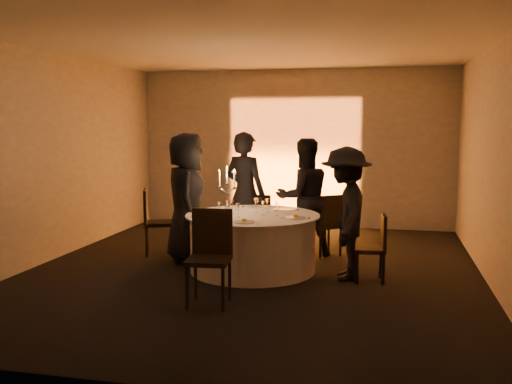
% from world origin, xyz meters
% --- Properties ---
extents(floor, '(7.00, 7.00, 0.00)m').
position_xyz_m(floor, '(0.00, 0.00, 0.00)').
color(floor, black).
rests_on(floor, ground).
extents(ceiling, '(7.00, 7.00, 0.00)m').
position_xyz_m(ceiling, '(0.00, 0.00, 3.00)').
color(ceiling, silver).
rests_on(ceiling, wall_back).
extents(wall_back, '(7.00, 0.00, 7.00)m').
position_xyz_m(wall_back, '(0.00, 3.50, 1.50)').
color(wall_back, '#9F9994').
rests_on(wall_back, floor).
extents(wall_front, '(7.00, 0.00, 7.00)m').
position_xyz_m(wall_front, '(0.00, -3.50, 1.50)').
color(wall_front, '#9F9994').
rests_on(wall_front, floor).
extents(wall_left, '(0.00, 7.00, 7.00)m').
position_xyz_m(wall_left, '(-3.00, 0.00, 1.50)').
color(wall_left, '#9F9994').
rests_on(wall_left, floor).
extents(wall_right, '(0.00, 7.00, 7.00)m').
position_xyz_m(wall_right, '(3.00, 0.00, 1.50)').
color(wall_right, '#9F9994').
rests_on(wall_right, floor).
extents(uplighter_fixture, '(0.25, 0.12, 0.10)m').
position_xyz_m(uplighter_fixture, '(0.00, 3.20, 0.05)').
color(uplighter_fixture, black).
rests_on(uplighter_fixture, floor).
extents(banquet_table, '(1.80, 1.80, 0.77)m').
position_xyz_m(banquet_table, '(0.00, 0.00, 0.38)').
color(banquet_table, black).
rests_on(banquet_table, floor).
extents(chair_left, '(0.56, 0.56, 0.99)m').
position_xyz_m(chair_left, '(-1.69, 0.60, 0.56)').
color(chair_left, black).
rests_on(chair_left, floor).
extents(chair_back_left, '(0.43, 0.43, 0.88)m').
position_xyz_m(chair_back_left, '(-0.17, 1.30, 0.49)').
color(chair_back_left, black).
rests_on(chair_back_left, floor).
extents(chair_back_right, '(0.57, 0.57, 0.93)m').
position_xyz_m(chair_back_right, '(0.89, 1.10, 0.52)').
color(chair_back_right, black).
rests_on(chair_back_right, floor).
extents(chair_right, '(0.41, 0.41, 0.85)m').
position_xyz_m(chair_right, '(1.62, -0.17, 0.48)').
color(chair_right, black).
rests_on(chair_right, floor).
extents(chair_front, '(0.50, 0.50, 1.04)m').
position_xyz_m(chair_front, '(-0.14, -1.45, 0.59)').
color(chair_front, black).
rests_on(chair_front, floor).
extents(guest_left, '(0.84, 1.04, 1.85)m').
position_xyz_m(guest_left, '(-1.06, 0.35, 0.92)').
color(guest_left, black).
rests_on(guest_left, floor).
extents(guest_back_left, '(0.79, 0.64, 1.86)m').
position_xyz_m(guest_back_left, '(-0.36, 1.02, 0.93)').
color(guest_back_left, black).
rests_on(guest_back_left, floor).
extents(guest_back_right, '(1.07, 0.99, 1.77)m').
position_xyz_m(guest_back_right, '(0.54, 1.03, 0.88)').
color(guest_back_right, black).
rests_on(guest_back_right, floor).
extents(guest_right, '(0.73, 1.15, 1.70)m').
position_xyz_m(guest_right, '(1.24, -0.12, 0.85)').
color(guest_right, black).
rests_on(guest_right, floor).
extents(plate_left, '(0.36, 0.26, 0.08)m').
position_xyz_m(plate_left, '(-0.56, 0.16, 0.79)').
color(plate_left, white).
rests_on(plate_left, banquet_table).
extents(plate_back_left, '(0.36, 0.26, 0.01)m').
position_xyz_m(plate_back_left, '(-0.12, 0.62, 0.78)').
color(plate_back_left, white).
rests_on(plate_back_left, banquet_table).
extents(plate_back_right, '(0.35, 0.29, 0.01)m').
position_xyz_m(plate_back_right, '(0.37, 0.50, 0.78)').
color(plate_back_right, white).
rests_on(plate_back_right, banquet_table).
extents(plate_right, '(0.36, 0.27, 0.08)m').
position_xyz_m(plate_right, '(0.61, -0.17, 0.79)').
color(plate_right, white).
rests_on(plate_right, banquet_table).
extents(plate_front, '(0.36, 0.26, 0.08)m').
position_xyz_m(plate_front, '(0.04, -0.62, 0.79)').
color(plate_front, white).
rests_on(plate_front, banquet_table).
extents(coffee_cup, '(0.11, 0.11, 0.07)m').
position_xyz_m(coffee_cup, '(-0.70, -0.32, 0.80)').
color(coffee_cup, white).
rests_on(coffee_cup, banquet_table).
extents(candelabra, '(0.27, 0.13, 0.64)m').
position_xyz_m(candelabra, '(-0.40, 0.16, 0.99)').
color(candelabra, silver).
rests_on(candelabra, banquet_table).
extents(wine_glass_a, '(0.07, 0.07, 0.19)m').
position_xyz_m(wine_glass_a, '(0.15, -0.04, 0.91)').
color(wine_glass_a, white).
rests_on(wine_glass_a, banquet_table).
extents(wine_glass_b, '(0.07, 0.07, 0.19)m').
position_xyz_m(wine_glass_b, '(-0.13, -0.29, 0.91)').
color(wine_glass_b, white).
rests_on(wine_glass_b, banquet_table).
extents(wine_glass_c, '(0.07, 0.07, 0.19)m').
position_xyz_m(wine_glass_c, '(0.16, 0.21, 0.91)').
color(wine_glass_c, white).
rests_on(wine_glass_c, banquet_table).
extents(wine_glass_d, '(0.07, 0.07, 0.19)m').
position_xyz_m(wine_glass_d, '(-0.32, -0.11, 0.91)').
color(wine_glass_d, white).
rests_on(wine_glass_d, banquet_table).
extents(wine_glass_e, '(0.07, 0.07, 0.19)m').
position_xyz_m(wine_glass_e, '(-0.39, -0.25, 0.91)').
color(wine_glass_e, white).
rests_on(wine_glass_e, banquet_table).
extents(wine_glass_f, '(0.07, 0.07, 0.19)m').
position_xyz_m(wine_glass_f, '(0.00, 0.20, 0.91)').
color(wine_glass_f, white).
rests_on(wine_glass_f, banquet_table).
extents(wine_glass_g, '(0.07, 0.07, 0.19)m').
position_xyz_m(wine_glass_g, '(-0.28, 0.00, 0.91)').
color(wine_glass_g, white).
rests_on(wine_glass_g, banquet_table).
extents(wine_glass_h, '(0.07, 0.07, 0.19)m').
position_xyz_m(wine_glass_h, '(0.01, 0.29, 0.91)').
color(wine_glass_h, white).
rests_on(wine_glass_h, banquet_table).
extents(wine_glass_i, '(0.07, 0.07, 0.19)m').
position_xyz_m(wine_glass_i, '(0.33, -0.03, 0.91)').
color(wine_glass_i, white).
rests_on(wine_glass_i, banquet_table).
extents(tumbler_a, '(0.07, 0.07, 0.09)m').
position_xyz_m(tumbler_a, '(-0.27, -0.24, 0.82)').
color(tumbler_a, white).
rests_on(tumbler_a, banquet_table).
extents(tumbler_b, '(0.07, 0.07, 0.09)m').
position_xyz_m(tumbler_b, '(0.27, 0.36, 0.82)').
color(tumbler_b, white).
rests_on(tumbler_b, banquet_table).
extents(tumbler_c, '(0.07, 0.07, 0.09)m').
position_xyz_m(tumbler_c, '(-0.29, 0.28, 0.82)').
color(tumbler_c, white).
rests_on(tumbler_c, banquet_table).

